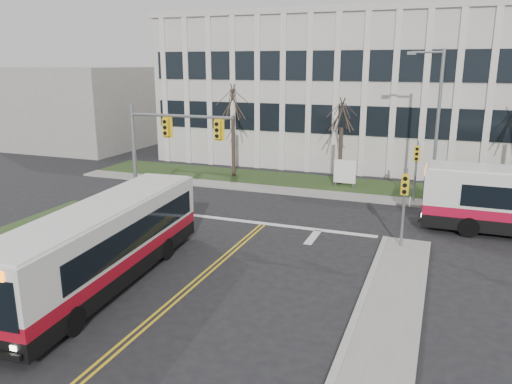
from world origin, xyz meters
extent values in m
plane|color=black|center=(0.00, 0.00, 0.00)|extent=(120.00, 120.00, 0.00)
cube|color=#9E9B93|center=(5.00, 15.20, 0.07)|extent=(44.00, 1.60, 0.14)
cube|color=#27401B|center=(5.00, 18.00, 0.06)|extent=(44.00, 5.00, 0.12)
cube|color=silver|center=(5.00, 30.00, 6.00)|extent=(40.00, 16.00, 12.00)
cube|color=#9E9B93|center=(-26.00, 26.00, 4.00)|extent=(12.00, 12.00, 8.00)
cylinder|color=slate|center=(-7.30, 7.20, 3.10)|extent=(0.22, 0.22, 6.20)
cylinder|color=slate|center=(-4.30, 7.20, 5.70)|extent=(6.00, 0.16, 0.16)
cube|color=yellow|center=(-5.10, 7.05, 5.10)|extent=(0.34, 0.24, 0.92)
cube|color=yellow|center=(-2.10, 7.05, 5.10)|extent=(0.34, 0.24, 0.92)
cylinder|color=slate|center=(7.20, 7.00, 1.90)|extent=(0.14, 0.14, 3.80)
cube|color=yellow|center=(7.20, 6.80, 3.10)|extent=(0.34, 0.24, 0.92)
cylinder|color=slate|center=(7.20, 15.50, 1.90)|extent=(0.14, 0.14, 3.80)
cube|color=yellow|center=(7.20, 15.30, 3.10)|extent=(0.34, 0.24, 0.92)
cylinder|color=slate|center=(8.20, 16.20, 4.60)|extent=(0.20, 0.20, 9.20)
cylinder|color=slate|center=(7.30, 16.20, 9.00)|extent=(1.80, 0.14, 0.14)
cube|color=slate|center=(6.40, 16.20, 8.95)|extent=(0.50, 0.25, 0.18)
cylinder|color=slate|center=(1.90, 17.50, 0.50)|extent=(0.08, 0.08, 1.00)
cylinder|color=slate|center=(3.10, 17.50, 0.50)|extent=(0.08, 0.08, 1.00)
cube|color=white|center=(2.50, 17.50, 1.20)|extent=(1.50, 0.12, 1.60)
cylinder|color=#42352B|center=(-6.00, 18.00, 2.31)|extent=(0.28, 0.28, 4.62)
cylinder|color=#42352B|center=(2.00, 18.20, 2.05)|extent=(0.28, 0.28, 4.09)
camera|label=1|loc=(8.65, -15.82, 8.35)|focal=35.00mm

